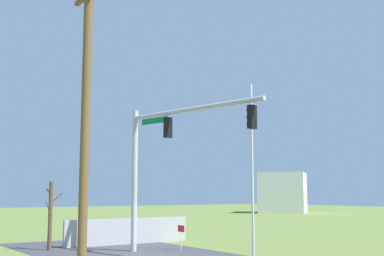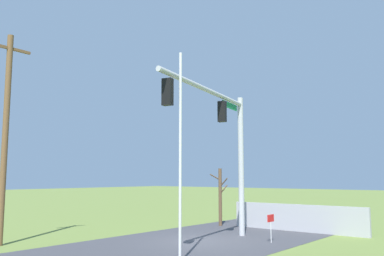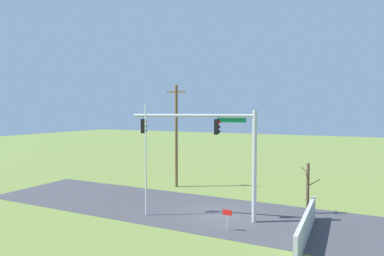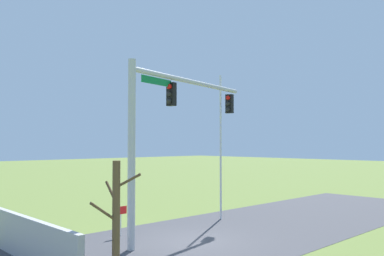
% 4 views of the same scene
% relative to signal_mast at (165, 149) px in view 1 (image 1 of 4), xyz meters
% --- Properties ---
extents(sidewalk_corner, '(6.00, 6.00, 0.01)m').
position_rel_signal_mast_xyz_m(sidewalk_corner, '(3.10, 0.44, -4.87)').
color(sidewalk_corner, '#B7B5AD').
rests_on(sidewalk_corner, ground_plane).
extents(retaining_fence, '(0.20, 7.48, 1.42)m').
position_rel_signal_mast_xyz_m(retaining_fence, '(5.32, -0.97, -4.17)').
color(retaining_fence, '#A8A8AD').
rests_on(retaining_fence, ground_plane).
extents(signal_mast, '(7.87, 1.85, 6.90)m').
position_rel_signal_mast_xyz_m(signal_mast, '(0.00, 0.00, 0.00)').
color(signal_mast, '#B2B5BA').
rests_on(signal_mast, ground_plane).
extents(flagpole, '(0.10, 0.10, 7.30)m').
position_rel_signal_mast_xyz_m(flagpole, '(-4.63, -1.33, -1.23)').
color(flagpole, silver).
rests_on(flagpole, ground_plane).
extents(utility_pole, '(1.90, 0.26, 9.17)m').
position_rel_signal_mast_xyz_m(utility_pole, '(-6.82, 6.83, -0.12)').
color(utility_pole, brown).
rests_on(utility_pole, ground_plane).
extents(bare_tree, '(1.27, 1.02, 3.38)m').
position_rel_signal_mast_xyz_m(bare_tree, '(4.85, 3.66, -3.12)').
color(bare_tree, brown).
rests_on(bare_tree, ground_plane).
extents(open_sign, '(0.56, 0.04, 1.22)m').
position_rel_signal_mast_xyz_m(open_sign, '(1.12, -1.68, -3.97)').
color(open_sign, silver).
rests_on(open_sign, ground_plane).
extents(distant_building, '(9.12, 9.21, 5.64)m').
position_rel_signal_mast_xyz_m(distant_building, '(32.13, -39.47, -2.06)').
color(distant_building, silver).
rests_on(distant_building, ground_plane).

